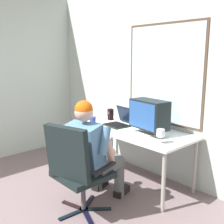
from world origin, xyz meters
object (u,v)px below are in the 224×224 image
person_seated (92,151)px  laptop (121,120)px  office_chair (76,166)px  desk_speaker (110,114)px  desk (133,134)px  crt_monitor (149,115)px  wine_glass (161,134)px  coffee_mug (93,120)px

person_seated → laptop: (-0.38, 0.81, 0.15)m
office_chair → desk_speaker: office_chair is taller
desk → crt_monitor: 0.41m
office_chair → crt_monitor: (0.10, 1.01, 0.40)m
wine_glass → coffee_mug: bearing=179.5°
crt_monitor → desk_speaker: size_ratio=3.05×
crt_monitor → desk_speaker: 0.90m
crt_monitor → wine_glass: bearing=-30.3°
person_seated → desk_speaker: (-0.71, 0.91, 0.17)m
desk → office_chair: office_chair is taller
desk → person_seated: (0.12, -0.76, -0.02)m
wine_glass → coffee_mug: (-1.19, 0.01, -0.06)m
crt_monitor → laptop: bearing=174.4°
office_chair → crt_monitor: 1.10m
laptop → desk_speaker: (-0.33, 0.11, 0.02)m
person_seated → wine_glass: (0.48, 0.56, 0.19)m
desk → office_chair: bearing=-80.1°
desk → coffee_mug: 0.63m
wine_glass → desk_speaker: 1.24m
laptop → crt_monitor: bearing=-5.6°
wine_glass → desk: bearing=161.5°
office_chair → crt_monitor: size_ratio=1.98×
crt_monitor → coffee_mug: bearing=-168.4°
desk → crt_monitor: bearing=-2.6°
wine_glass → desk_speaker: size_ratio=0.97×
desk → laptop: (-0.27, 0.04, 0.13)m
person_seated → desk_speaker: person_seated is taller
desk → person_seated: 0.77m
person_seated → laptop: person_seated is taller
office_chair → person_seated: (-0.06, 0.26, 0.08)m
laptop → coffee_mug: laptop is taller
desk → crt_monitor: size_ratio=3.19×
office_chair → coffee_mug: office_chair is taller
desk_speaker → laptop: bearing=-18.4°
desk → office_chair: (0.18, -1.03, -0.10)m
crt_monitor → coffee_mug: 0.91m
laptop → office_chair: bearing=-67.4°
crt_monitor → laptop: crt_monitor is taller
person_seated → coffee_mug: (-0.71, 0.57, 0.13)m
coffee_mug → desk: bearing=17.8°
laptop → coffee_mug: (-0.33, -0.23, -0.02)m
crt_monitor → office_chair: bearing=-95.6°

